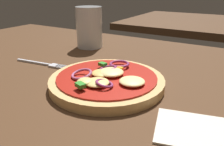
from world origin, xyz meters
TOP-DOWN VIEW (x-y plane):
  - dining_table at (0.00, 0.00)m, footprint 1.42×0.88m
  - pizza at (0.02, 0.02)m, footprint 0.23×0.23m
  - fork at (-0.18, 0.04)m, footprint 0.17×0.03m
  - beer_glass at (-0.18, 0.24)m, footprint 0.08×0.08m
  - napkin at (0.21, -0.04)m, footprint 0.14×0.11m
  - background_table at (-0.06, 1.01)m, footprint 0.63×0.67m

SIDE VIEW (x-z plane):
  - dining_table at x=0.00m, z-range 0.00..0.03m
  - background_table at x=-0.06m, z-range 0.00..0.03m
  - napkin at x=0.21m, z-range 0.03..0.04m
  - fork at x=-0.18m, z-range 0.03..0.04m
  - pizza at x=0.02m, z-range 0.03..0.06m
  - beer_glass at x=-0.18m, z-range 0.03..0.16m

